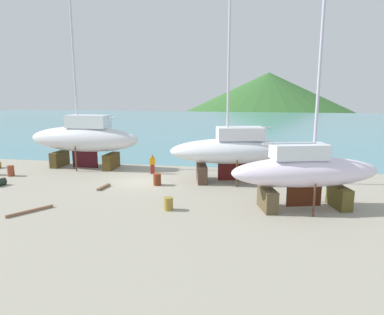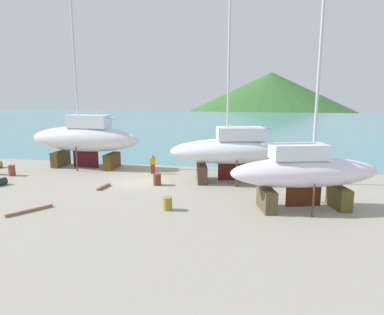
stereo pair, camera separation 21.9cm
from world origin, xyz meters
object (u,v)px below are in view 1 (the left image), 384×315
barrel_tipped_left (168,204)px  barrel_tar_black (11,171)px  sailboat_small_center (84,138)px  sailboat_mid_port (305,171)px  worker (152,164)px  barrel_rust_mid (157,179)px  sailboat_far_slipway (234,150)px

barrel_tipped_left → barrel_tar_black: (-14.71, 5.60, 0.06)m
sailboat_small_center → sailboat_mid_port: 19.65m
sailboat_mid_port → worker: (-11.28, 6.78, -1.42)m
sailboat_mid_port → worker: bearing=133.0°
barrel_rust_mid → barrel_tar_black: size_ratio=0.99×
sailboat_small_center → worker: size_ratio=11.75×
barrel_rust_mid → sailboat_mid_port: bearing=-18.9°
sailboat_small_center → barrel_tipped_left: 14.30m
sailboat_mid_port → sailboat_far_slipway: bearing=112.3°
barrel_tipped_left → barrel_tar_black: barrel_tar_black is taller
sailboat_small_center → barrel_rust_mid: (8.08, -4.58, -2.27)m
barrel_tipped_left → barrel_tar_black: bearing=159.2°
sailboat_far_slipway → barrel_tar_black: bearing=-7.5°
worker → barrel_rust_mid: 3.69m
barrel_tipped_left → sailboat_mid_port: bearing=12.6°
sailboat_mid_port → barrel_tipped_left: size_ratio=20.82×
barrel_rust_mid → barrel_tipped_left: bearing=-66.9°
sailboat_far_slipway → barrel_rust_mid: size_ratio=19.74×
sailboat_far_slipway → barrel_rust_mid: sailboat_far_slipway is taller
sailboat_far_slipway → barrel_tar_black: sailboat_far_slipway is taller
sailboat_far_slipway → barrel_tar_black: 18.15m
sailboat_mid_port → barrel_tipped_left: (-7.70, -1.72, -1.87)m
sailboat_far_slipway → sailboat_mid_port: bearing=115.1°
worker → barrel_tar_black: (-11.14, -2.91, -0.39)m
sailboat_mid_port → barrel_tipped_left: sailboat_mid_port is taller
worker → barrel_tar_black: 11.52m
sailboat_far_slipway → barrel_rust_mid: bearing=9.6°
sailboat_far_slipway → worker: sailboat_far_slipway is taller
sailboat_mid_port → worker: sailboat_mid_port is taller
sailboat_far_slipway → worker: (-6.82, 1.12, -1.57)m
sailboat_far_slipway → worker: bearing=-22.5°
barrel_rust_mid → barrel_tar_black: barrel_tar_black is taller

